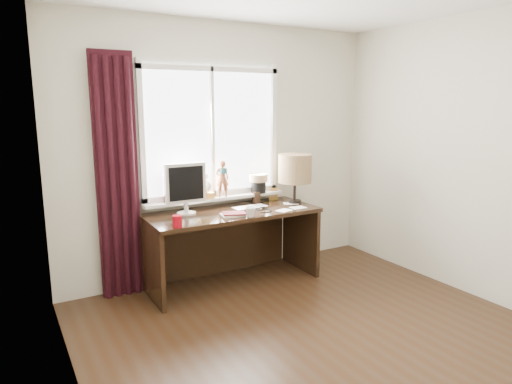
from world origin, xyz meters
TOP-DOWN VIEW (x-y plane):
  - floor at (0.00, 0.00)m, footprint 3.50×4.00m
  - wall_back at (0.00, 2.00)m, footprint 3.50×0.00m
  - wall_left at (-1.75, 0.00)m, footprint 0.00×4.00m
  - wall_right at (1.75, 0.00)m, footprint 0.00×4.00m
  - laptop at (0.09, 1.61)m, footprint 0.36×0.24m
  - mug at (-0.06, 1.33)m, footprint 0.14×0.13m
  - red_cup at (-0.78, 1.33)m, footprint 0.08×0.08m
  - window at (-0.15, 1.95)m, footprint 1.52×0.22m
  - curtain at (-1.13, 1.91)m, footprint 0.38×0.09m
  - desk at (-0.10, 1.73)m, footprint 1.70×0.70m
  - monitor at (-0.54, 1.74)m, footprint 0.40×0.18m
  - notebook_stack at (-0.18, 1.45)m, footprint 0.26×0.21m
  - brush_holder at (0.30, 1.84)m, footprint 0.09×0.09m
  - icon_frame at (0.53, 1.87)m, footprint 0.10×0.04m
  - table_lamp at (0.64, 1.63)m, footprint 0.35×0.35m
  - loose_papers at (0.49, 1.48)m, footprint 0.42×0.38m
  - desk_cables at (0.23, 1.62)m, footprint 0.26×0.47m

SIDE VIEW (x-z plane):
  - floor at x=0.00m, z-range 0.00..0.00m
  - desk at x=-0.10m, z-range 0.13..0.88m
  - loose_papers at x=0.49m, z-range 0.75..0.75m
  - desk_cables at x=0.23m, z-range 0.75..0.76m
  - laptop at x=0.09m, z-range 0.75..0.78m
  - notebook_stack at x=-0.18m, z-range 0.75..0.78m
  - mug at x=-0.06m, z-range 0.75..0.85m
  - red_cup at x=-0.78m, z-range 0.75..0.85m
  - brush_holder at x=0.30m, z-range 0.69..0.94m
  - icon_frame at x=0.53m, z-range 0.75..0.88m
  - monitor at x=-0.54m, z-range 0.78..1.27m
  - table_lamp at x=0.64m, z-range 0.85..1.37m
  - curtain at x=-1.13m, z-range -0.01..2.24m
  - wall_back at x=0.00m, z-range 0.00..2.60m
  - wall_left at x=-1.75m, z-range 0.00..2.60m
  - wall_right at x=1.75m, z-range 0.00..2.60m
  - window at x=-0.15m, z-range 0.60..2.00m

